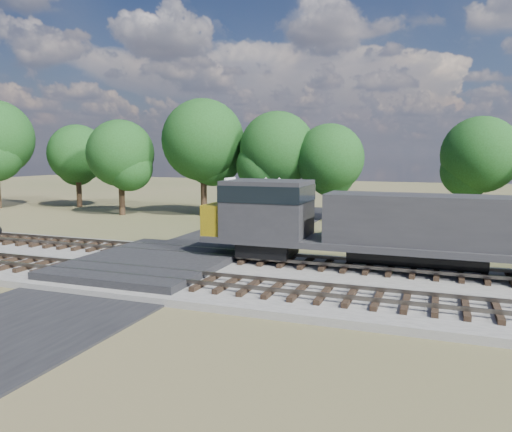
% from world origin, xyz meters
% --- Properties ---
extents(ground, '(160.00, 160.00, 0.00)m').
position_xyz_m(ground, '(0.00, 0.00, 0.00)').
color(ground, '#46502A').
rests_on(ground, ground).
extents(ballast_bed, '(140.00, 10.00, 0.30)m').
position_xyz_m(ballast_bed, '(10.00, 0.50, 0.15)').
color(ballast_bed, gray).
rests_on(ballast_bed, ground).
extents(road, '(7.00, 60.00, 0.08)m').
position_xyz_m(road, '(0.00, 0.00, 0.04)').
color(road, black).
rests_on(road, ground).
extents(crossing_panel, '(7.00, 9.00, 0.62)m').
position_xyz_m(crossing_panel, '(0.00, 0.50, 0.32)').
color(crossing_panel, '#262628').
rests_on(crossing_panel, ground).
extents(track_near, '(140.00, 2.60, 0.33)m').
position_xyz_m(track_near, '(3.12, -2.00, 0.41)').
color(track_near, black).
rests_on(track_near, ballast_bed).
extents(track_far, '(140.00, 2.60, 0.33)m').
position_xyz_m(track_far, '(3.12, 3.00, 0.41)').
color(track_far, black).
rests_on(track_far, ballast_bed).
extents(crossing_signal_far, '(1.70, 0.46, 4.24)m').
position_xyz_m(crossing_signal_far, '(3.43, 8.19, 1.76)').
color(crossing_signal_far, silver).
rests_on(crossing_signal_far, ground).
extents(equipment_shed, '(4.99, 4.99, 2.77)m').
position_xyz_m(equipment_shed, '(8.63, 11.61, 1.40)').
color(equipment_shed, '#4C3320').
rests_on(equipment_shed, ground).
extents(treeline, '(83.61, 10.92, 11.01)m').
position_xyz_m(treeline, '(6.37, 20.25, 6.20)').
color(treeline, black).
rests_on(treeline, ground).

